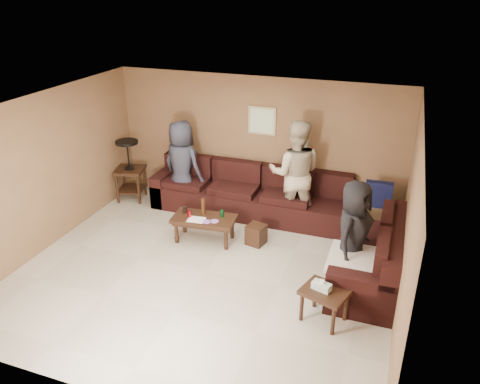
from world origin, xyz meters
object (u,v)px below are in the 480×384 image
(sectional_sofa, at_px, (284,217))
(person_left, at_px, (182,165))
(coffee_table, at_px, (204,221))
(waste_bin, at_px, (256,234))
(person_middle, at_px, (295,173))
(side_table_right, at_px, (324,294))
(end_table_left, at_px, (130,169))
(person_right, at_px, (353,235))

(sectional_sofa, height_order, person_left, person_left)
(coffee_table, relative_size, waste_bin, 3.21)
(coffee_table, relative_size, person_middle, 0.57)
(sectional_sofa, xyz_separation_m, side_table_right, (1.06, -2.02, 0.08))
(sectional_sofa, xyz_separation_m, person_left, (-2.11, 0.42, 0.53))
(sectional_sofa, bearing_deg, coffee_table, -150.99)
(sectional_sofa, height_order, waste_bin, sectional_sofa)
(sectional_sofa, bearing_deg, end_table_left, 173.80)
(coffee_table, bearing_deg, side_table_right, -30.97)
(waste_bin, relative_size, person_middle, 0.18)
(end_table_left, relative_size, person_left, 0.72)
(sectional_sofa, distance_m, end_table_left, 3.27)
(person_left, bearing_deg, sectional_sofa, -177.45)
(end_table_left, bearing_deg, person_left, 3.36)
(coffee_table, xyz_separation_m, person_middle, (1.26, 1.13, 0.59))
(sectional_sofa, relative_size, side_table_right, 6.84)
(waste_bin, relative_size, person_right, 0.21)
(coffee_table, relative_size, person_left, 0.64)
(side_table_right, relative_size, person_middle, 0.35)
(side_table_right, distance_m, person_left, 4.02)
(person_middle, bearing_deg, sectional_sofa, 72.53)
(coffee_table, distance_m, person_left, 1.49)
(person_middle, distance_m, person_right, 1.96)
(person_left, xyz_separation_m, person_middle, (2.16, 0.05, 0.11))
(sectional_sofa, distance_m, person_middle, 0.79)
(sectional_sofa, height_order, person_right, person_right)
(sectional_sofa, xyz_separation_m, coffee_table, (-1.20, -0.67, 0.05))
(sectional_sofa, distance_m, person_right, 1.72)
(coffee_table, distance_m, side_table_right, 2.64)
(side_table_right, relative_size, waste_bin, 1.99)
(person_middle, bearing_deg, person_right, 116.99)
(end_table_left, height_order, waste_bin, end_table_left)
(coffee_table, bearing_deg, sectional_sofa, 29.01)
(sectional_sofa, relative_size, end_table_left, 3.79)
(waste_bin, height_order, person_left, person_left)
(waste_bin, bearing_deg, sectional_sofa, 54.19)
(end_table_left, height_order, side_table_right, end_table_left)
(sectional_sofa, height_order, end_table_left, end_table_left)
(sectional_sofa, bearing_deg, person_left, 168.81)
(end_table_left, xyz_separation_m, waste_bin, (2.89, -0.83, -0.47))
(sectional_sofa, xyz_separation_m, end_table_left, (-3.23, 0.35, 0.32))
(person_middle, relative_size, person_right, 1.20)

